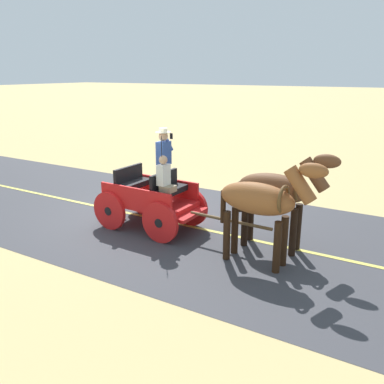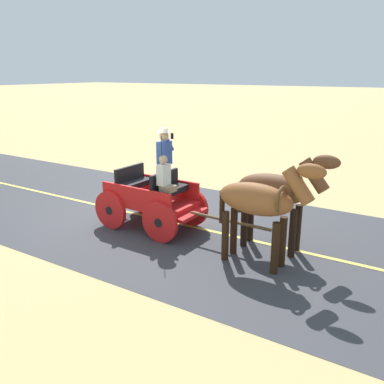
% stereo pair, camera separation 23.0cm
% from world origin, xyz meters
% --- Properties ---
extents(ground_plane, '(200.00, 200.00, 0.00)m').
position_xyz_m(ground_plane, '(0.00, 0.00, 0.00)').
color(ground_plane, tan).
extents(road_surface, '(6.46, 160.00, 0.01)m').
position_xyz_m(road_surface, '(0.00, 0.00, 0.00)').
color(road_surface, '#38383D').
rests_on(road_surface, ground).
extents(road_centre_stripe, '(0.12, 160.00, 0.00)m').
position_xyz_m(road_centre_stripe, '(0.00, 0.00, 0.01)').
color(road_centre_stripe, '#DBCC4C').
rests_on(road_centre_stripe, road_surface).
extents(horse_drawn_carriage, '(1.47, 4.51, 2.50)m').
position_xyz_m(horse_drawn_carriage, '(0.51, 0.88, 0.82)').
color(horse_drawn_carriage, red).
rests_on(horse_drawn_carriage, ground).
extents(horse_near_side, '(0.59, 2.13, 2.21)m').
position_xyz_m(horse_near_side, '(0.16, 3.92, 1.32)').
color(horse_near_side, brown).
rests_on(horse_near_side, ground).
extents(horse_off_side, '(0.62, 2.13, 2.21)m').
position_xyz_m(horse_off_side, '(1.04, 3.90, 1.32)').
color(horse_off_side, brown).
rests_on(horse_off_side, ground).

